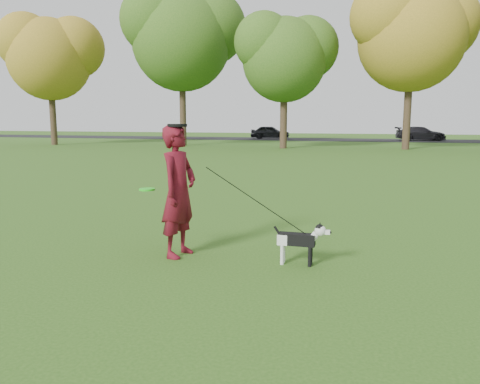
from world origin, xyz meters
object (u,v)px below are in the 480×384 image
(dog, at_px, (301,239))
(car_left, at_px, (270,132))
(car_right, at_px, (421,134))
(man, at_px, (179,191))

(dog, bearing_deg, car_left, 102.82)
(car_left, bearing_deg, dog, -172.94)
(car_left, height_order, car_right, car_left)
(dog, bearing_deg, car_right, 82.79)
(dog, xyz_separation_m, car_right, (5.06, 40.05, 0.29))
(man, xyz_separation_m, car_left, (-7.33, 40.08, -0.28))
(man, distance_m, car_left, 40.75)
(car_left, xyz_separation_m, car_right, (14.18, 0.00, -0.02))
(dog, relative_size, car_left, 0.21)
(dog, distance_m, car_right, 40.37)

